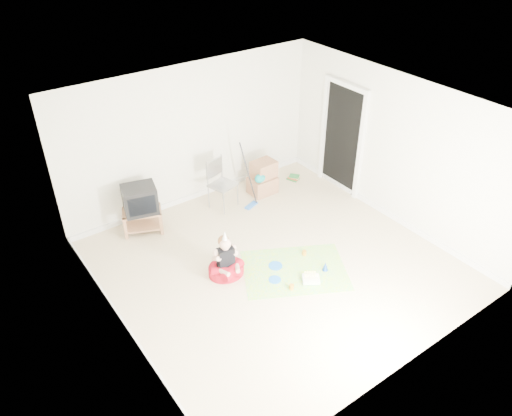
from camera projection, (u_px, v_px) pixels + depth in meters
ground at (276, 264)px, 7.92m from camera, size 5.00×5.00×0.00m
doorway_recess at (342, 139)px, 9.38m from camera, size 0.02×0.90×2.05m
tv_stand at (143, 219)px, 8.55m from camera, size 0.76×0.63×0.41m
crt_tv at (140, 199)px, 8.33m from camera, size 0.64×0.58×0.47m
folding_chair at (223, 185)px, 9.08m from camera, size 0.53×0.52×0.95m
cardboard_boxes at (263, 178)px, 9.59m from camera, size 0.53×0.41×0.65m
floor_mop at (251, 194)px, 9.19m from camera, size 0.31×0.38×1.18m
book_pile at (293, 177)px, 10.15m from camera, size 0.24×0.27×0.10m
seated_woman at (226, 265)px, 7.64m from camera, size 0.63×0.63×0.81m
party_mat at (294, 270)px, 7.80m from camera, size 1.95×1.77×0.01m
birthday_cake at (311, 280)px, 7.57m from camera, size 0.33×0.32×0.13m
blue_plate_near at (275, 266)px, 7.87m from camera, size 0.30×0.30×0.01m
blue_plate_far at (275, 280)px, 7.60m from camera, size 0.26×0.26×0.01m
orange_cup_near at (304, 253)px, 8.09m from camera, size 0.09×0.09×0.08m
orange_cup_far at (292, 287)px, 7.41m from camera, size 0.10×0.10×0.08m
blue_party_hat at (325, 266)px, 7.76m from camera, size 0.11×0.11×0.15m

